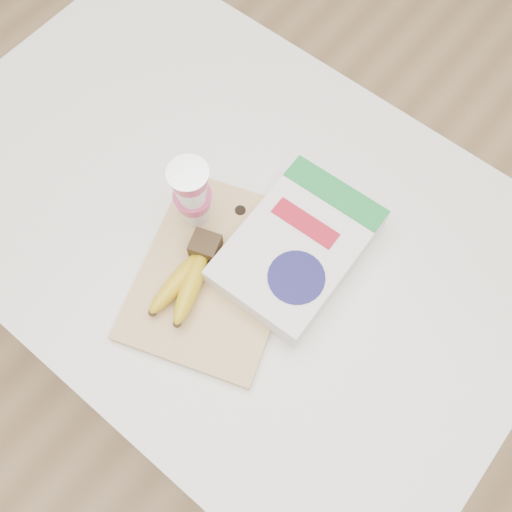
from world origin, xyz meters
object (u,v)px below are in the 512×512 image
at_px(cutting_board, 215,273).
at_px(yogurt_stack, 192,194).
at_px(table, 233,294).
at_px(bananas, 188,276).
at_px(cereal_box, 297,248).

distance_m(cutting_board, yogurt_stack, 0.14).
height_order(table, cutting_board, cutting_board).
height_order(table, yogurt_stack, yogurt_stack).
height_order(cutting_board, bananas, bananas).
relative_size(cutting_board, bananas, 1.89).
bearing_deg(cutting_board, cereal_box, 34.19).
xyz_separation_m(bananas, cereal_box, (0.11, 0.16, -0.01)).
height_order(bananas, cereal_box, cereal_box).
height_order(table, bananas, bananas).
bearing_deg(table, cereal_box, 6.12).
bearing_deg(yogurt_stack, bananas, -54.42).
xyz_separation_m(yogurt_stack, cereal_box, (0.18, 0.06, -0.07)).
bearing_deg(cereal_box, cutting_board, -128.70).
bearing_deg(yogurt_stack, table, 60.46).
xyz_separation_m(table, cutting_board, (0.07, -0.10, 0.46)).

